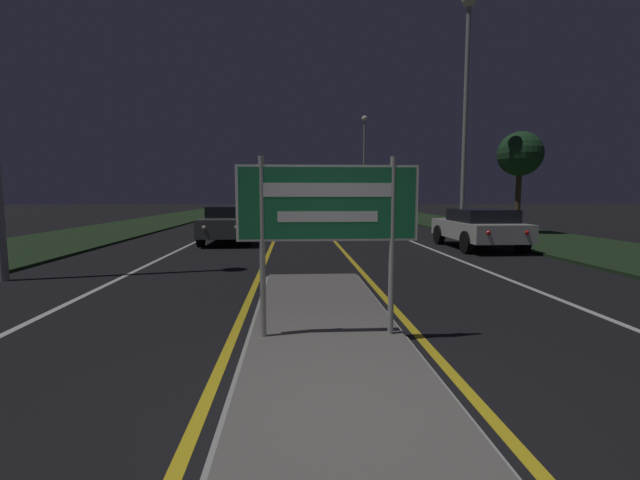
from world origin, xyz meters
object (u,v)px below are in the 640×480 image
at_px(car_receding_2, 325,206).
at_px(car_approaching_0, 230,223).
at_px(streetlight_right_far, 364,149).
at_px(car_receding_0, 479,227).
at_px(car_receding_1, 342,212).
at_px(car_receding_3, 319,203).
at_px(streetlight_right_near, 467,73).
at_px(highway_sign, 328,211).

distance_m(car_receding_2, car_approaching_0, 23.34).
distance_m(streetlight_right_far, car_receding_2, 6.64).
relative_size(car_receding_0, car_receding_2, 1.02).
bearing_deg(car_receding_0, car_receding_1, 106.22).
relative_size(car_receding_3, car_approaching_0, 1.12).
relative_size(streetlight_right_near, car_receding_2, 2.44).
relative_size(car_receding_1, car_receding_3, 1.02).
bearing_deg(streetlight_right_near, car_receding_3, 96.96).
relative_size(highway_sign, car_receding_1, 0.46).
bearing_deg(car_receding_2, car_receding_3, 88.97).
xyz_separation_m(car_receding_3, car_approaching_0, (-5.51, -34.16, -0.06)).
distance_m(car_receding_1, car_receding_3, 25.05).
relative_size(highway_sign, car_receding_2, 0.54).
xyz_separation_m(streetlight_right_far, car_approaching_0, (-9.10, -23.81, -5.37)).
distance_m(streetlight_right_near, car_receding_3, 33.78).
bearing_deg(car_receding_1, car_receding_2, 90.20).
bearing_deg(car_receding_1, streetlight_right_near, -62.20).
distance_m(car_receding_0, car_receding_2, 25.37).
bearing_deg(car_receding_3, car_approaching_0, -99.17).
bearing_deg(car_receding_1, car_receding_0, -73.78).
relative_size(car_receding_1, car_approaching_0, 1.15).
height_order(streetlight_right_near, car_receding_3, streetlight_right_near).
xyz_separation_m(car_receding_1, car_receding_2, (-0.05, 13.62, -0.05)).
bearing_deg(car_receding_0, highway_sign, -123.11).
bearing_deg(streetlight_right_near, car_receding_1, 117.80).
bearing_deg(car_receding_1, car_receding_3, 89.63).
height_order(highway_sign, car_receding_2, highway_sign).
height_order(highway_sign, car_approaching_0, highway_sign).
relative_size(car_receding_1, car_receding_2, 1.17).
bearing_deg(car_approaching_0, highway_sign, -75.94).
bearing_deg(car_receding_1, car_approaching_0, -120.44).
bearing_deg(streetlight_right_near, car_receding_0, -103.18).
distance_m(highway_sign, car_receding_2, 34.22).
height_order(streetlight_right_far, car_receding_1, streetlight_right_far).
xyz_separation_m(car_receding_2, car_approaching_0, (-5.31, -22.73, -0.03)).
distance_m(streetlight_right_near, car_receding_2, 22.78).
bearing_deg(car_receding_0, car_receding_3, 94.99).
relative_size(car_receding_0, car_receding_3, 0.89).
xyz_separation_m(streetlight_right_near, car_approaching_0, (-9.54, -1.16, -6.03)).
distance_m(highway_sign, streetlight_right_near, 15.13).
relative_size(highway_sign, car_receding_3, 0.47).
bearing_deg(car_receding_3, car_receding_1, -90.37).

